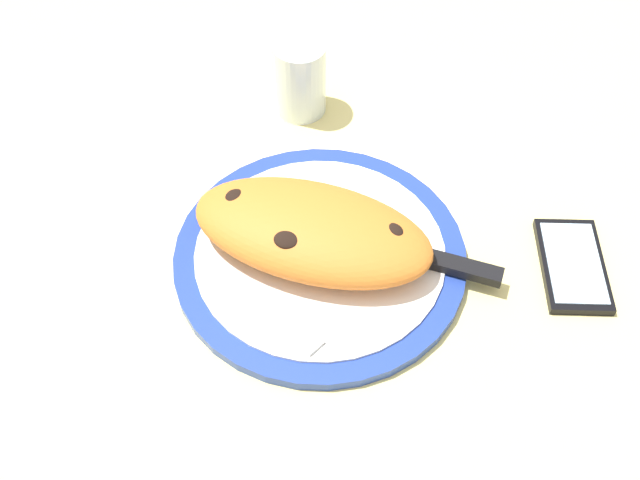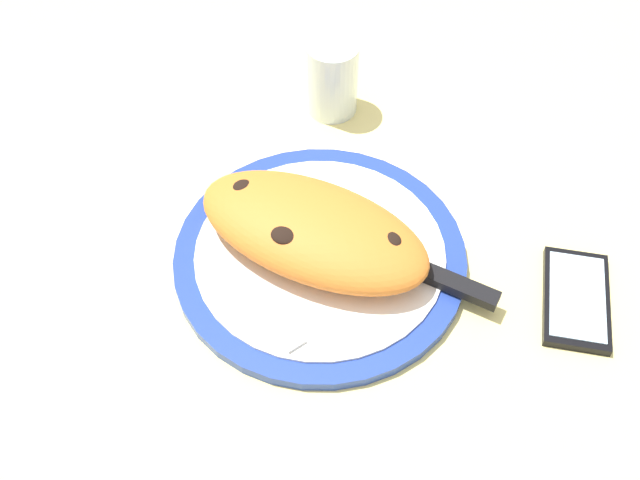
{
  "view_description": "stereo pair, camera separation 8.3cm",
  "coord_description": "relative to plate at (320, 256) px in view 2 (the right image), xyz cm",
  "views": [
    {
      "loc": [
        26.28,
        -44.17,
        68.6
      ],
      "look_at": [
        0.0,
        0.0,
        3.63
      ],
      "focal_mm": 43.04,
      "sensor_mm": 36.0,
      "label": 1
    },
    {
      "loc": [
        33.02,
        -39.38,
        68.6
      ],
      "look_at": [
        0.0,
        0.0,
        3.63
      ],
      "focal_mm": 43.04,
      "sensor_mm": 36.0,
      "label": 2
    }
  ],
  "objects": [
    {
      "name": "knife",
      "position": [
        10.7,
        4.73,
        1.33
      ],
      "size": [
        23.94,
        6.66,
        1.2
      ],
      "color": "silver",
      "rests_on": "plate"
    },
    {
      "name": "fork",
      "position": [
        -0.49,
        -9.21,
        1.05
      ],
      "size": [
        16.89,
        5.54,
        0.4
      ],
      "color": "silver",
      "rests_on": "plate"
    },
    {
      "name": "water_glass",
      "position": [
        -15.0,
        20.31,
        3.51
      ],
      "size": [
        6.54,
        6.54,
        9.98
      ],
      "color": "silver",
      "rests_on": "ground_plane"
    },
    {
      "name": "plate",
      "position": [
        0.0,
        0.0,
        0.0
      ],
      "size": [
        32.44,
        32.44,
        1.63
      ],
      "color": "#233D99",
      "rests_on": "ground_plane"
    },
    {
      "name": "smartphone",
      "position": [
        24.57,
        13.32,
        -0.22
      ],
      "size": [
        12.03,
        14.23,
        1.16
      ],
      "color": "black",
      "rests_on": "ground_plane"
    },
    {
      "name": "ground_plane",
      "position": [
        0.0,
        0.0,
        -2.28
      ],
      "size": [
        150.0,
        150.0,
        3.0
      ],
      "primitive_type": "cube",
      "color": "#E5D684"
    },
    {
      "name": "calzone",
      "position": [
        -1.02,
        0.07,
        3.78
      ],
      "size": [
        28.92,
        18.96,
        5.82
      ],
      "color": "orange",
      "rests_on": "plate"
    }
  ]
}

